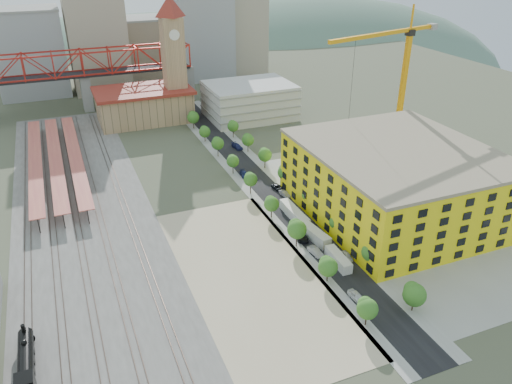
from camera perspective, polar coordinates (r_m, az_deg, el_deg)
name	(u,v)px	position (r m, az deg, el deg)	size (l,w,h in m)	color
ground	(222,208)	(138.73, -3.89, -1.82)	(400.00, 400.00, 0.00)	#474C38
ballast_strip	(81,203)	(149.01, -19.35, -1.24)	(36.00, 165.00, 0.06)	#605E59
dirt_lot	(251,274)	(112.56, -0.59, -9.39)	(28.00, 67.00, 0.06)	tan
street_asphalt	(255,177)	(156.15, -0.11, 1.74)	(12.00, 170.00, 0.06)	black
sidewalk_west	(239,180)	(154.36, -2.00, 1.40)	(3.00, 170.00, 0.04)	gray
sidewalk_east	(271,174)	(158.11, 1.74, 2.06)	(3.00, 170.00, 0.04)	gray
construction_pad	(401,210)	(142.83, 16.20, -2.01)	(50.00, 90.00, 0.06)	gray
rail_tracks	(74,204)	(148.95, -20.04, -1.32)	(26.56, 160.00, 0.18)	#382B23
platform_canopies	(55,158)	(172.55, -21.97, 3.67)	(16.00, 80.00, 4.12)	#CC694E
station_hall	(144,105)	(209.10, -12.66, 9.72)	(38.00, 24.00, 13.10)	tan
clock_tower	(173,47)	(204.37, -9.49, 15.99)	(12.00, 12.00, 52.00)	tan
parking_garage	(249,101)	(208.36, -0.75, 10.41)	(34.00, 26.00, 14.00)	silver
truss_bridge	(82,66)	(226.11, -19.22, 13.40)	(94.00, 9.60, 25.60)	gray
construction_building	(396,181)	(136.91, 15.70, 1.18)	(44.60, 50.60, 18.80)	yellow
street_trees	(268,190)	(147.90, 1.36, 0.19)	(15.40, 124.40, 8.00)	#335E1C
skyline	(142,37)	(265.45, -12.87, 16.93)	(133.00, 46.00, 60.00)	#9EA0A3
distant_hills	(174,140)	(411.54, -9.32, 5.93)	(647.00, 264.00, 227.00)	#4C6B59
locomotive	(26,373)	(96.64, -24.80, -18.25)	(2.94, 22.68, 5.67)	black
tower_crane	(399,70)	(164.07, 16.01, 13.26)	(45.13, 13.40, 49.38)	#FCA210
site_trailer_a	(338,259)	(116.63, 9.38, -7.61)	(2.41, 9.14, 2.50)	silver
site_trailer_b	(315,235)	(124.53, 6.75, -4.89)	(2.64, 10.03, 2.75)	silver
site_trailer_c	(297,217)	(131.86, 4.74, -2.85)	(2.54, 9.65, 2.64)	silver
site_trailer_d	(291,211)	(134.66, 4.05, -2.13)	(2.55, 9.70, 2.65)	silver
car_0	(357,297)	(107.28, 11.42, -11.64)	(1.88, 4.66, 1.59)	silver
car_1	(315,252)	(119.36, 6.79, -6.79)	(1.67, 4.78, 1.58)	#98979C
car_2	(301,236)	(124.66, 5.20, -5.08)	(2.61, 5.67, 1.57)	black
car_3	(244,174)	(156.47, -1.39, 2.07)	(2.01, 4.93, 1.43)	navy
car_4	(347,256)	(119.03, 10.36, -7.23)	(1.65, 4.11, 1.40)	silver
car_5	(285,194)	(144.39, 3.30, -0.24)	(1.53, 4.38, 1.44)	gray
car_6	(278,188)	(148.13, 2.53, 0.50)	(2.22, 4.81, 1.34)	black
car_7	(237,146)	(177.48, -2.17, 5.22)	(2.25, 5.53, 1.60)	navy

